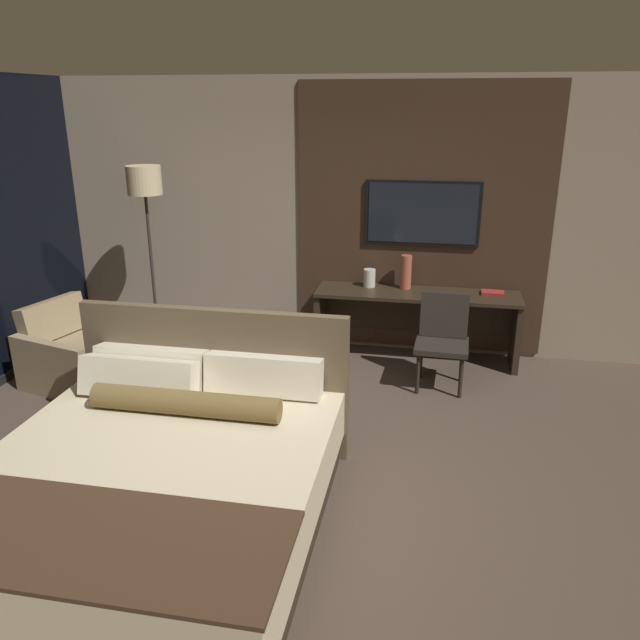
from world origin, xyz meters
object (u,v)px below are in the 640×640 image
at_px(desk_chair, 443,333).
at_px(desk, 416,312).
at_px(tv, 422,213).
at_px(armchair_by_window, 82,355).
at_px(floor_lamp, 146,197).
at_px(vase_tall, 406,272).
at_px(bed, 159,482).
at_px(book, 493,293).
at_px(vase_short, 369,278).

bearing_deg(desk_chair, desk, 117.00).
distance_m(desk, tv, 1.00).
relative_size(armchair_by_window, floor_lamp, 0.56).
xyz_separation_m(tv, floor_lamp, (-2.71, -0.54, 0.17)).
relative_size(desk_chair, floor_lamp, 0.44).
bearing_deg(tv, vase_tall, -136.53).
xyz_separation_m(tv, armchair_by_window, (-3.11, -1.36, -1.23)).
height_order(bed, vase_tall, bed).
relative_size(bed, armchair_by_window, 2.09).
bearing_deg(vase_tall, tv, 43.47).
distance_m(tv, floor_lamp, 2.77).
xyz_separation_m(bed, armchair_by_window, (-1.67, 1.93, -0.07)).
bearing_deg(desk_chair, book, 55.37).
xyz_separation_m(desk_chair, floor_lamp, (-2.97, 0.26, 1.14)).
relative_size(vase_short, book, 0.81).
xyz_separation_m(floor_lamp, vase_tall, (2.58, 0.42, -0.75)).
height_order(bed, tv, tv).
bearing_deg(tv, book, -13.00).
bearing_deg(bed, floor_lamp, 114.81).
relative_size(bed, book, 10.00).
distance_m(desk, floor_lamp, 2.96).
height_order(floor_lamp, book, floor_lamp).
distance_m(desk, book, 0.78).
height_order(desk, tv, tv).
bearing_deg(vase_short, desk_chair, -40.93).
relative_size(bed, tv, 1.98).
bearing_deg(tv, desk_chair, -71.39).
bearing_deg(book, armchair_by_window, -162.88).
bearing_deg(desk_chair, vase_tall, 123.07).
bearing_deg(armchair_by_window, vase_short, -49.66).
xyz_separation_m(bed, tv, (1.44, 3.29, 1.16)).
bearing_deg(vase_short, tv, 14.21).
xyz_separation_m(bed, book, (2.18, 3.11, 0.42)).
bearing_deg(bed, armchair_by_window, 130.95).
bearing_deg(floor_lamp, tv, 11.24).
distance_m(desk, armchair_by_window, 3.33).
relative_size(armchair_by_window, vase_tall, 3.14).
relative_size(armchair_by_window, vase_short, 5.90).
bearing_deg(vase_tall, book, -3.16).
distance_m(vase_short, book, 1.24).
bearing_deg(tv, bed, -113.63).
xyz_separation_m(desk, floor_lamp, (-2.71, -0.33, 1.15)).
xyz_separation_m(floor_lamp, book, (3.45, 0.37, -0.91)).
height_order(desk_chair, armchair_by_window, desk_chair).
relative_size(bed, desk, 1.11).
bearing_deg(vase_tall, desk, -33.36).
bearing_deg(floor_lamp, vase_short, 10.56).
bearing_deg(armchair_by_window, desk_chair, -65.44).
distance_m(floor_lamp, vase_short, 2.39).
height_order(tv, floor_lamp, floor_lamp).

